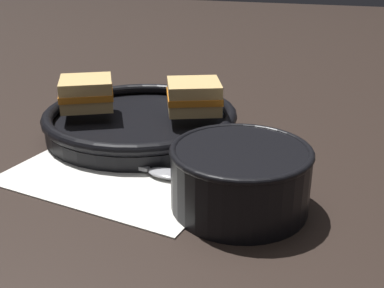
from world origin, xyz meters
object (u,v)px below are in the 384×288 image
at_px(sandwich_near_left, 194,96).
at_px(skillet, 140,121).
at_px(spoon, 151,170).
at_px(soup_bowl, 240,174).
at_px(sandwich_near_right, 87,93).

bearing_deg(sandwich_near_left, skillet, -168.76).
bearing_deg(spoon, soup_bowl, -11.79).
xyz_separation_m(soup_bowl, sandwich_near_right, (-0.28, 0.16, 0.02)).
relative_size(skillet, sandwich_near_right, 3.39).
relative_size(soup_bowl, sandwich_near_left, 1.51).
xyz_separation_m(soup_bowl, sandwich_near_left, (-0.12, 0.20, 0.02)).
xyz_separation_m(spoon, sandwich_near_right, (-0.16, 0.12, 0.06)).
relative_size(spoon, sandwich_near_right, 1.55).
distance_m(skillet, sandwich_near_left, 0.10).
xyz_separation_m(spoon, skillet, (-0.08, 0.14, 0.01)).
height_order(skillet, sandwich_near_left, sandwich_near_left).
height_order(spoon, sandwich_near_left, sandwich_near_left).
relative_size(skillet, sandwich_near_left, 3.50).
bearing_deg(sandwich_near_right, soup_bowl, -29.25).
bearing_deg(sandwich_near_left, spoon, -93.24).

